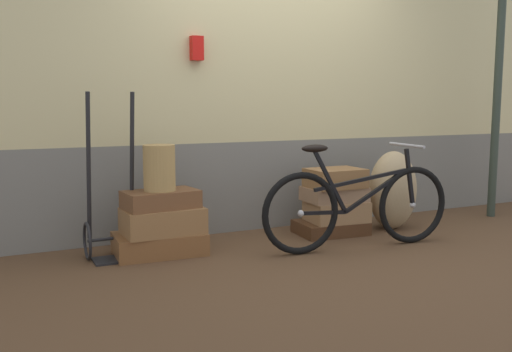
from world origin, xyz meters
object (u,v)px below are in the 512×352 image
suitcase_5 (334,194)px  luggage_trolley (113,220)px  wicker_basket (159,168)px  suitcase_0 (160,244)px  suitcase_1 (163,221)px  suitcase_3 (331,227)px  bicycle (358,206)px  suitcase_4 (336,211)px  suitcase_2 (161,199)px  burlap_sack (393,190)px  suitcase_6 (335,178)px

suitcase_5 → luggage_trolley: (-1.94, 0.06, -0.07)m
suitcase_5 → wicker_basket: 1.63m
suitcase_0 → suitcase_5: (1.60, 0.00, 0.27)m
suitcase_1 → suitcase_3: size_ratio=1.01×
bicycle → suitcase_0: bearing=160.6°
suitcase_4 → suitcase_5: 0.15m
bicycle → suitcase_5: bearing=77.0°
suitcase_2 → suitcase_5: 1.59m
suitcase_1 → suitcase_2: bearing=154.7°
suitcase_4 → luggage_trolley: (-1.95, 0.08, 0.09)m
luggage_trolley → burlap_sack: luggage_trolley is taller
suitcase_2 → suitcase_3: 1.60m
wicker_basket → bicycle: size_ratio=0.21×
suitcase_4 → bicycle: (-0.14, -0.51, 0.14)m
suitcase_0 → suitcase_3: bearing=3.3°
suitcase_6 → suitcase_3: bearing=133.9°
suitcase_6 → wicker_basket: bearing=-179.6°
suitcase_4 → wicker_basket: (-1.61, -0.01, 0.47)m
suitcase_1 → suitcase_5: size_ratio=1.15×
suitcase_4 → luggage_trolley: size_ratio=0.40×
burlap_sack → bicycle: 0.85m
luggage_trolley → bicycle: bearing=-17.8°
suitcase_0 → suitcase_6: (1.59, -0.02, 0.42)m
suitcase_2 → suitcase_5: bearing=-4.8°
suitcase_4 → suitcase_0: bearing=-174.7°
suitcase_2 → burlap_sack: 2.18m
suitcase_5 → luggage_trolley: bearing=-178.5°
suitcase_5 → burlap_sack: burlap_sack is taller
suitcase_0 → suitcase_6: 1.64m
suitcase_0 → wicker_basket: wicker_basket is taller
luggage_trolley → suitcase_0: bearing=-10.4°
luggage_trolley → burlap_sack: bearing=-2.9°
suitcase_1 → suitcase_4: (1.59, 0.01, -0.06)m
wicker_basket → luggage_trolley: (-0.34, 0.09, -0.38)m
wicker_basket → suitcase_1: bearing=2.2°
wicker_basket → suitcase_6: bearing=0.1°
suitcase_3 → suitcase_5: 0.30m
suitcase_4 → suitcase_5: size_ratio=0.97×
suitcase_6 → luggage_trolley: size_ratio=0.38×
suitcase_1 → burlap_sack: bearing=-2.4°
suitcase_6 → bicycle: size_ratio=0.29×
suitcase_6 → burlap_sack: burlap_sack is taller
suitcase_6 → bicycle: bicycle is taller
burlap_sack → suitcase_3: bearing=173.6°
suitcase_0 → bicycle: (1.48, -0.52, 0.26)m
burlap_sack → luggage_trolley: bearing=177.1°
suitcase_1 → suitcase_3: 1.56m
suitcase_0 → suitcase_2: size_ratio=1.24×
suitcase_0 → bicycle: bearing=-16.2°
suitcase_6 → suitcase_1: bearing=-179.6°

